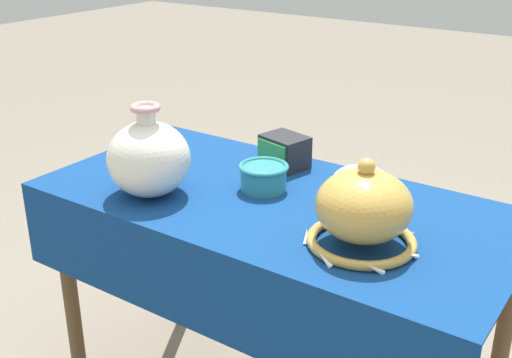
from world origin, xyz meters
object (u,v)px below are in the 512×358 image
at_px(mosaic_tile_box, 284,152).
at_px(bowl_shallow_celadon, 361,181).
at_px(vase_tall_bulbous, 149,158).
at_px(vase_dome_bell, 363,211).
at_px(cup_wide_teal, 264,176).

bearing_deg(mosaic_tile_box, bowl_shallow_celadon, 3.14).
distance_m(vase_tall_bulbous, vase_dome_bell, 0.57).
xyz_separation_m(bowl_shallow_celadon, cup_wide_teal, (-0.22, -0.12, 0.00)).
distance_m(vase_dome_bell, cup_wide_teal, 0.37).
xyz_separation_m(vase_tall_bulbous, bowl_shallow_celadon, (0.44, 0.31, -0.06)).
bearing_deg(vase_dome_bell, vase_tall_bulbous, -174.22).
distance_m(vase_tall_bulbous, cup_wide_teal, 0.30).
bearing_deg(cup_wide_teal, mosaic_tile_box, 104.08).
relative_size(vase_dome_bell, cup_wide_teal, 1.94).
xyz_separation_m(mosaic_tile_box, cup_wide_teal, (0.04, -0.17, -0.01)).
xyz_separation_m(vase_tall_bulbous, mosaic_tile_box, (0.18, 0.36, -0.05)).
xyz_separation_m(vase_dome_bell, cup_wide_teal, (-0.35, 0.13, -0.04)).
relative_size(mosaic_tile_box, cup_wide_teal, 1.08).
xyz_separation_m(vase_dome_bell, mosaic_tile_box, (-0.39, 0.30, -0.04)).
height_order(vase_dome_bell, bowl_shallow_celadon, vase_dome_bell).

